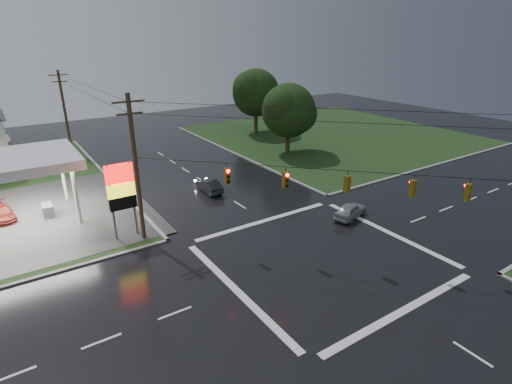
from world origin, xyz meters
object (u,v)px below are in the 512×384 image
pylon_sign (121,189)px  car_pump (2,213)px  tree_ne_near (289,111)px  car_north (209,186)px  car_crossing (350,210)px  tree_ne_far (257,93)px  utility_pole_n (65,111)px  utility_pole_nw (136,168)px

pylon_sign → car_pump: (-7.84, 8.94, -3.43)m
tree_ne_near → car_north: size_ratio=2.33×
tree_ne_near → car_crossing: size_ratio=2.39×
tree_ne_far → car_crossing: bearing=-109.3°
car_pump → car_north: bearing=-21.1°
tree_ne_far → pylon_sign: bearing=-139.6°
utility_pole_n → utility_pole_nw: bearing=-90.0°
car_crossing → tree_ne_far: bearing=-36.4°
tree_ne_far → car_crossing: tree_ne_far is taller
tree_ne_near → car_crossing: tree_ne_near is taller
car_crossing → car_pump: bearing=40.2°
pylon_sign → car_crossing: 18.65m
tree_ne_far → car_pump: (-35.49, -14.55, -5.60)m
car_crossing → car_pump: size_ratio=0.94×
tree_ne_far → car_crossing: 32.75m
utility_pole_n → pylon_sign: bearing=-92.1°
utility_pole_nw → tree_ne_near: (23.64, 12.49, -0.16)m
tree_ne_near → car_pump: 32.96m
tree_ne_near → car_pump: tree_ne_near is taller
car_crossing → utility_pole_nw: bearing=52.4°
car_crossing → car_north: bearing=14.2°
car_pump → utility_pole_nw: bearing=-56.7°
tree_ne_far → car_north: tree_ne_far is taller
tree_ne_near → car_north: (-14.94, -6.51, -4.93)m
tree_ne_near → car_north: 17.03m
car_north → pylon_sign: bearing=29.7°
utility_pole_nw → tree_ne_near: bearing=27.9°
utility_pole_nw → utility_pole_n: size_ratio=1.05×
pylon_sign → utility_pole_n: size_ratio=0.57×
utility_pole_nw → tree_ne_near: size_ratio=1.22×
car_pump → tree_ne_far: bearing=14.0°
utility_pole_nw → pylon_sign: bearing=135.0°
pylon_sign → car_north: pylon_sign is taller
utility_pole_n → tree_ne_near: size_ratio=1.17×
tree_ne_near → tree_ne_far: bearing=75.9°
utility_pole_n → tree_ne_far: size_ratio=1.07×
tree_ne_far → car_crossing: size_ratio=2.61×
car_crossing → tree_ne_near: bearing=-39.6°
tree_ne_far → utility_pole_n: bearing=171.5°
utility_pole_nw → tree_ne_far: size_ratio=1.12×
utility_pole_nw → utility_pole_n: utility_pole_nw is taller
utility_pole_nw → tree_ne_far: 36.20m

